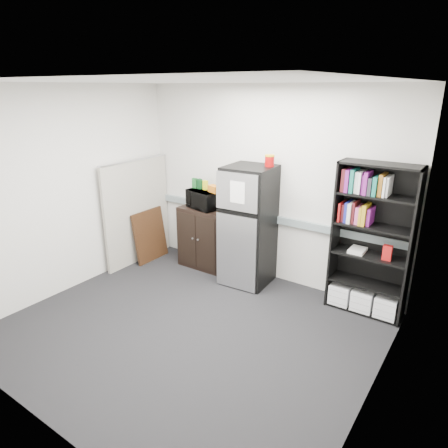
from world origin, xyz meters
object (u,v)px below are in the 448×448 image
at_px(bookshelf, 372,242).
at_px(cubicle_partition, 138,211).
at_px(refrigerator, 249,226).
at_px(cabinet, 205,237).
at_px(microwave, 204,199).

height_order(bookshelf, cubicle_partition, bookshelf).
relative_size(bookshelf, refrigerator, 1.11).
distance_m(cubicle_partition, cabinet, 1.14).
relative_size(cabinet, refrigerator, 0.56).
xyz_separation_m(cubicle_partition, microwave, (1.00, 0.40, 0.26)).
relative_size(cubicle_partition, cabinet, 1.73).
bearing_deg(microwave, refrigerator, 6.58).
bearing_deg(microwave, cubicle_partition, -146.93).
height_order(bookshelf, cabinet, bookshelf).
relative_size(cubicle_partition, refrigerator, 0.97).
bearing_deg(bookshelf, microwave, -178.10).
relative_size(bookshelf, cabinet, 1.98).
height_order(bookshelf, refrigerator, bookshelf).
relative_size(cabinet, microwave, 1.89).
height_order(microwave, refrigerator, refrigerator).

